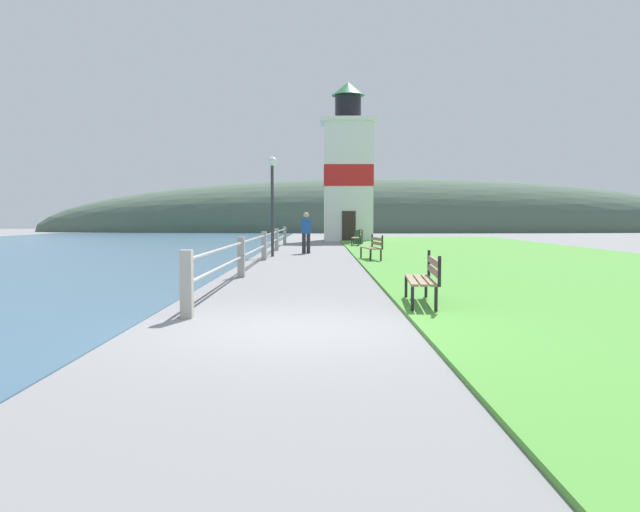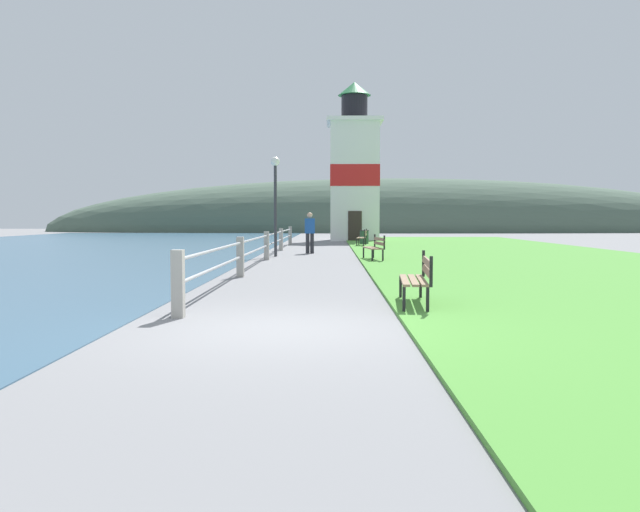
% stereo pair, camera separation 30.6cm
% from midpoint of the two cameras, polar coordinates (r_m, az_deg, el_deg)
% --- Properties ---
extents(ground_plane, '(160.00, 160.00, 0.00)m').
position_cam_midpoint_polar(ground_plane, '(8.67, -3.57, -6.73)').
color(ground_plane, slate).
extents(grass_verge, '(12.00, 48.56, 0.06)m').
position_cam_midpoint_polar(grass_verge, '(25.77, 16.33, -0.00)').
color(grass_verge, '#4C8E38').
rests_on(grass_verge, ground_plane).
extents(seawall_railing, '(0.18, 26.70, 1.05)m').
position_cam_midpoint_polar(seawall_railing, '(22.90, -5.39, 1.19)').
color(seawall_railing, '#A8A399').
rests_on(seawall_railing, ground_plane).
extents(park_bench_near, '(0.62, 1.86, 0.94)m').
position_cam_midpoint_polar(park_bench_near, '(10.86, 8.92, -1.83)').
color(park_bench_near, '#846B51').
rests_on(park_bench_near, ground_plane).
extents(park_bench_midway, '(0.69, 1.74, 0.94)m').
position_cam_midpoint_polar(park_bench_midway, '(22.34, 4.61, 0.91)').
color(park_bench_midway, '#846B51').
rests_on(park_bench_midway, ground_plane).
extents(park_bench_far, '(0.66, 1.66, 0.94)m').
position_cam_midpoint_polar(park_bench_far, '(33.81, 3.34, 1.79)').
color(park_bench_far, '#846B51').
rests_on(park_bench_far, ground_plane).
extents(lighthouse, '(3.71, 3.71, 10.70)m').
position_cam_midpoint_polar(lighthouse, '(42.81, 2.48, 7.62)').
color(lighthouse, white).
rests_on(lighthouse, ground_plane).
extents(person_strolling, '(0.44, 0.25, 1.78)m').
position_cam_midpoint_polar(person_strolling, '(27.00, -1.48, 2.28)').
color(person_strolling, '#28282D').
rests_on(person_strolling, ground_plane).
extents(trash_bin, '(0.54, 0.54, 0.84)m').
position_cam_midpoint_polar(trash_bin, '(35.90, 3.44, 1.71)').
color(trash_bin, '#2D5138').
rests_on(trash_bin, ground_plane).
extents(lamp_post, '(0.36, 0.36, 3.96)m').
position_cam_midpoint_polar(lamp_post, '(24.94, -4.62, 6.24)').
color(lamp_post, '#333338').
rests_on(lamp_post, ground_plane).
extents(distant_hillside, '(80.00, 16.00, 12.00)m').
position_cam_midpoint_polar(distant_hillside, '(71.29, 6.12, 2.24)').
color(distant_hillside, '#475B4C').
rests_on(distant_hillside, ground_plane).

